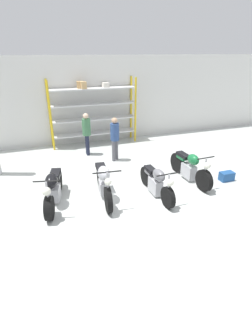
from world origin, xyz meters
The scene contains 10 objects.
ground_plane centered at (0.00, 0.00, 0.00)m, with size 30.00×30.00×0.00m, color silver.
back_wall centered at (0.00, 5.24, 1.80)m, with size 30.00×0.08×3.60m.
shelving_rack centered at (0.09, 4.88, 1.49)m, with size 3.65×0.63×2.75m.
motorcycle_black centered at (-2.05, 0.33, 0.45)m, with size 0.78×2.07×1.02m.
motorcycle_silver centered at (-0.72, 0.18, 0.51)m, with size 0.71×2.11×1.09m.
motorcycle_grey centered at (0.70, -0.18, 0.41)m, with size 0.67×1.94×0.95m.
motorcycle_green centered at (2.09, 0.34, 0.44)m, with size 0.57×2.11×1.03m.
person_browsing centered at (0.37, 2.70, 0.94)m, with size 0.45×0.45×1.61m.
person_near_rack centered at (-0.48, 3.62, 0.96)m, with size 0.33×0.33×1.63m.
toolbox centered at (3.20, -0.06, 0.14)m, with size 0.44×0.26×0.28m.
Camera 1 is at (-2.22, -6.02, 3.75)m, focal length 28.00 mm.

